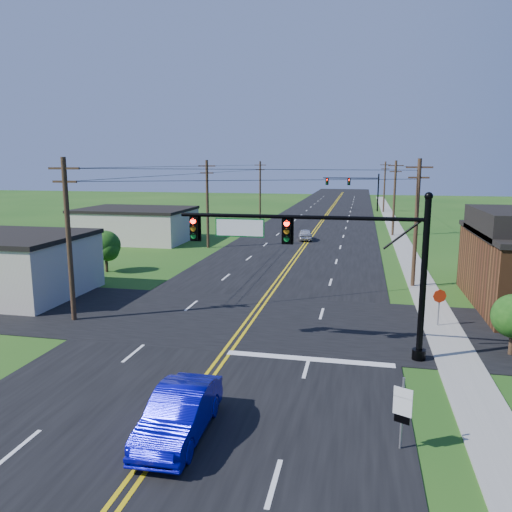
% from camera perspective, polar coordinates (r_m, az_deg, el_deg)
% --- Properties ---
extents(ground, '(260.00, 260.00, 0.00)m').
position_cam_1_polar(ground, '(17.65, -10.36, -19.03)').
color(ground, '#194513').
rests_on(ground, ground).
extents(road_main, '(16.00, 220.00, 0.04)m').
position_cam_1_polar(road_main, '(64.99, 6.57, 2.84)').
color(road_main, black).
rests_on(road_main, ground).
extents(road_cross, '(70.00, 10.00, 0.04)m').
position_cam_1_polar(road_cross, '(28.18, -1.02, -7.31)').
color(road_cross, black).
rests_on(road_cross, ground).
extents(sidewalk, '(2.00, 160.00, 0.08)m').
position_cam_1_polar(sidewalk, '(54.99, 16.49, 1.09)').
color(sidewalk, gray).
rests_on(sidewalk, ground).
extents(signal_mast_main, '(11.30, 0.60, 7.48)m').
position_cam_1_polar(signal_mast_main, '(22.54, 7.42, 0.46)').
color(signal_mast_main, black).
rests_on(signal_mast_main, ground).
extents(signal_mast_far, '(10.98, 0.60, 7.48)m').
position_cam_1_polar(signal_mast_far, '(94.23, 11.13, 7.85)').
color(signal_mast_far, black).
rests_on(signal_mast_far, ground).
extents(cream_bldg_near, '(10.20, 8.20, 4.10)m').
position_cam_1_polar(cream_bldg_near, '(36.98, -26.87, -0.90)').
color(cream_bldg_near, beige).
rests_on(cream_bldg_near, ground).
extents(cream_bldg_far, '(12.20, 9.20, 3.70)m').
position_cam_1_polar(cream_bldg_far, '(58.24, -13.59, 3.54)').
color(cream_bldg_far, beige).
rests_on(cream_bldg_far, ground).
extents(utility_pole_left_a, '(1.80, 0.28, 9.00)m').
position_cam_1_polar(utility_pole_left_a, '(28.99, -20.63, 2.05)').
color(utility_pole_left_a, '#332517').
rests_on(utility_pole_left_a, ground).
extents(utility_pole_left_b, '(1.80, 0.28, 9.00)m').
position_cam_1_polar(utility_pole_left_b, '(51.69, -5.58, 6.12)').
color(utility_pole_left_b, '#332517').
rests_on(utility_pole_left_b, ground).
extents(utility_pole_left_c, '(1.80, 0.28, 9.00)m').
position_cam_1_polar(utility_pole_left_c, '(77.80, 0.47, 7.64)').
color(utility_pole_left_c, '#332517').
rests_on(utility_pole_left_c, ground).
extents(utility_pole_right_a, '(1.80, 0.28, 9.00)m').
position_cam_1_polar(utility_pole_right_a, '(36.53, 17.85, 3.84)').
color(utility_pole_right_a, '#332517').
rests_on(utility_pole_right_a, ground).
extents(utility_pole_right_b, '(1.80, 0.28, 9.00)m').
position_cam_1_polar(utility_pole_right_b, '(62.36, 15.53, 6.54)').
color(utility_pole_right_b, '#332517').
rests_on(utility_pole_right_b, ground).
extents(utility_pole_right_c, '(1.80, 0.28, 9.00)m').
position_cam_1_polar(utility_pole_right_c, '(92.28, 14.47, 7.77)').
color(utility_pole_right_c, '#332517').
rests_on(utility_pole_right_c, ground).
extents(tree_right_back, '(3.00, 3.00, 4.10)m').
position_cam_1_polar(tree_right_back, '(41.78, 25.63, 1.15)').
color(tree_right_back, '#332517').
rests_on(tree_right_back, ground).
extents(tree_left, '(2.40, 2.40, 3.37)m').
position_cam_1_polar(tree_left, '(41.84, -16.82, 1.15)').
color(tree_left, '#332517').
rests_on(tree_left, ground).
extents(blue_car, '(1.75, 4.75, 1.55)m').
position_cam_1_polar(blue_car, '(16.87, -8.75, -17.45)').
color(blue_car, '#0807A7').
rests_on(blue_car, ground).
extents(distant_car, '(2.03, 3.95, 1.29)m').
position_cam_1_polar(distant_car, '(57.22, 5.67, 2.44)').
color(distant_car, silver).
rests_on(distant_car, ground).
extents(route_sign, '(0.55, 0.27, 2.35)m').
position_cam_1_polar(route_sign, '(16.37, 16.39, -16.37)').
color(route_sign, slate).
rests_on(route_sign, ground).
extents(stop_sign, '(0.72, 0.23, 2.07)m').
position_cam_1_polar(stop_sign, '(28.42, 20.23, -4.73)').
color(stop_sign, slate).
rests_on(stop_sign, ground).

